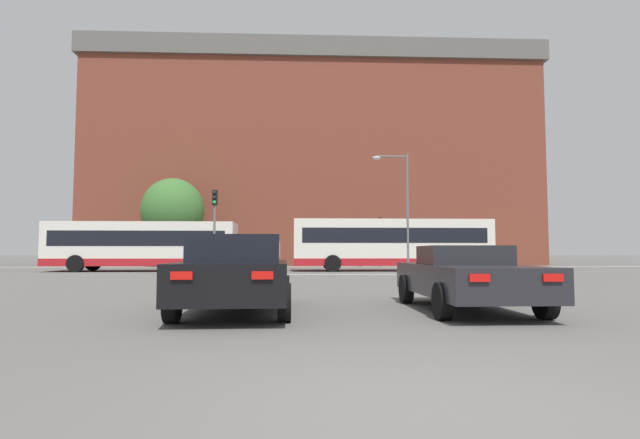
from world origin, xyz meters
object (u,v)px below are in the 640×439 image
at_px(car_roadster_right, 466,277).
at_px(bus_crossing_lead, 392,243).
at_px(traffic_light_near_left, 214,218).
at_px(car_saloon_left, 237,273).
at_px(bus_crossing_trailing, 143,245).
at_px(pedestrian_waiting, 361,254).
at_px(traffic_light_far_right, 380,233).
at_px(street_lamp_junction, 401,199).

distance_m(car_roadster_right, bus_crossing_lead, 21.07).
height_order(bus_crossing_lead, traffic_light_near_left, traffic_light_near_left).
height_order(car_saloon_left, bus_crossing_trailing, bus_crossing_trailing).
height_order(car_roadster_right, pedestrian_waiting, pedestrian_waiting).
xyz_separation_m(car_roadster_right, bus_crossing_lead, (2.47, 20.90, 1.04)).
relative_size(car_saloon_left, bus_crossing_lead, 0.39).
relative_size(car_roadster_right, bus_crossing_trailing, 0.41).
height_order(bus_crossing_lead, bus_crossing_trailing, bus_crossing_lead).
xyz_separation_m(bus_crossing_lead, traffic_light_near_left, (-10.23, -4.35, 1.27)).
height_order(traffic_light_near_left, pedestrian_waiting, traffic_light_near_left).
relative_size(bus_crossing_lead, traffic_light_far_right, 3.13).
distance_m(traffic_light_far_right, street_lamp_junction, 9.37).
distance_m(traffic_light_near_left, pedestrian_waiting, 16.63).
bearing_deg(bus_crossing_lead, bus_crossing_trailing, 89.78).
distance_m(bus_crossing_trailing, street_lamp_junction, 15.92).
relative_size(street_lamp_junction, pedestrian_waiting, 4.02).
relative_size(car_saloon_left, street_lamp_junction, 0.66).
xyz_separation_m(car_saloon_left, street_lamp_junction, (7.37, 19.84, 3.59)).
bearing_deg(traffic_light_far_right, street_lamp_junction, -91.63).
height_order(traffic_light_near_left, street_lamp_junction, street_lamp_junction).
bearing_deg(street_lamp_junction, car_saloon_left, -110.38).
bearing_deg(traffic_light_near_left, traffic_light_far_right, 48.65).
bearing_deg(bus_crossing_lead, traffic_light_near_left, 113.03).
distance_m(bus_crossing_lead, bus_crossing_trailing, 15.26).
bearing_deg(bus_crossing_lead, traffic_light_far_right, -4.53).
relative_size(bus_crossing_trailing, pedestrian_waiting, 6.34).
relative_size(car_roadster_right, traffic_light_near_left, 1.03).
xyz_separation_m(car_saloon_left, bus_crossing_trailing, (-8.26, 21.11, 0.84)).
bearing_deg(bus_crossing_lead, car_roadster_right, 173.25).
bearing_deg(traffic_light_far_right, car_saloon_left, -104.73).
xyz_separation_m(traffic_light_near_left, street_lamp_junction, (10.60, 3.14, 1.37)).
distance_m(bus_crossing_trailing, pedestrian_waiting, 17.13).
relative_size(car_roadster_right, bus_crossing_lead, 0.38).
bearing_deg(street_lamp_junction, bus_crossing_trailing, 175.37).
bearing_deg(bus_crossing_lead, street_lamp_junction, -162.89).
height_order(bus_crossing_lead, pedestrian_waiting, bus_crossing_lead).
xyz_separation_m(traffic_light_far_right, street_lamp_junction, (-0.26, -9.21, 1.72)).
bearing_deg(traffic_light_near_left, bus_crossing_lead, 23.03).
bearing_deg(car_roadster_right, traffic_light_near_left, 114.86).
height_order(car_roadster_right, traffic_light_far_right, traffic_light_far_right).
height_order(bus_crossing_trailing, traffic_light_far_right, traffic_light_far_right).
height_order(car_saloon_left, traffic_light_near_left, traffic_light_near_left).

